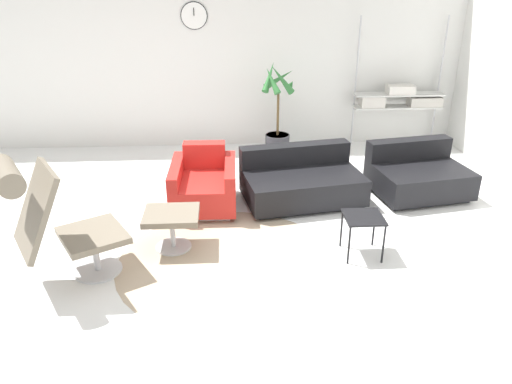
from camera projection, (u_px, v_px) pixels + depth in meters
ground_plane at (241, 241)px, 5.17m from camera, size 12.00×12.00×0.00m
wall_back at (233, 54)px, 7.45m from camera, size 12.00×0.09×2.80m
round_rug at (227, 261)px, 4.81m from camera, size 2.13×2.13×0.01m
lounge_chair at (49, 212)px, 4.20m from camera, size 1.11×0.96×1.20m
ottoman at (172, 221)px, 4.93m from camera, size 0.54×0.46×0.40m
armchair_red at (204, 186)px, 5.83m from camera, size 0.76×0.91×0.68m
couch_low at (301, 182)px, 5.99m from camera, size 1.50×1.08×0.62m
couch_second at (417, 176)px, 6.17m from camera, size 1.23×1.03×0.62m
side_table at (363, 221)px, 4.79m from camera, size 0.37×0.37×0.42m
potted_plant at (278, 123)px, 7.34m from camera, size 0.51×0.51×1.39m
shelf_unit at (400, 98)px, 7.61m from camera, size 1.36×0.28×1.95m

